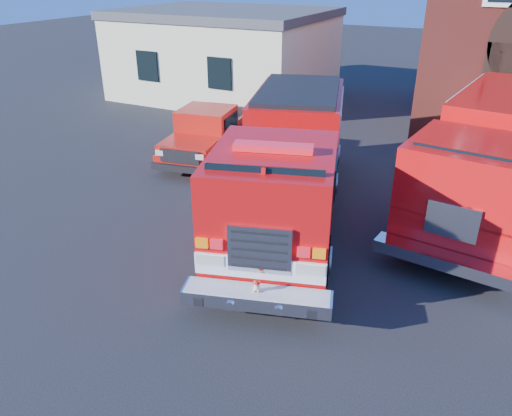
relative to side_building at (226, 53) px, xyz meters
The scene contains 5 objects.
ground 15.96m from the side_building, 55.30° to the right, with size 100.00×100.00×0.00m, color black.
side_building is the anchor object (origin of this frame).
fire_engine 14.58m from the side_building, 53.27° to the right, with size 5.48×10.24×3.04m.
pickup_truck 9.58m from the side_building, 63.65° to the right, with size 2.91×5.74×1.79m.
secondary_truck 16.21m from the side_building, 32.21° to the right, with size 4.01×9.65×3.04m.
Camera 1 is at (4.69, -10.42, 6.36)m, focal length 35.00 mm.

